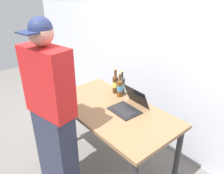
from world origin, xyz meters
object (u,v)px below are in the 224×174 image
(laptop, at_px, (129,105))
(beer_bottle_green, at_px, (115,83))
(beer_bottle_brown, at_px, (120,87))
(person_figure, at_px, (53,117))
(beer_bottle_dark, at_px, (122,85))

(laptop, bearing_deg, beer_bottle_green, 159.35)
(beer_bottle_green, bearing_deg, beer_bottle_brown, -13.79)
(laptop, xyz_separation_m, person_figure, (-0.21, -0.75, 0.07))
(beer_bottle_brown, distance_m, person_figure, 0.87)
(laptop, xyz_separation_m, beer_bottle_brown, (-0.27, 0.12, 0.06))
(beer_bottle_green, relative_size, beer_bottle_brown, 1.05)
(laptop, bearing_deg, person_figure, -105.51)
(laptop, relative_size, beer_bottle_brown, 1.18)
(beer_bottle_brown, distance_m, beer_bottle_dark, 0.08)
(laptop, distance_m, beer_bottle_green, 0.41)
(beer_bottle_brown, bearing_deg, person_figure, -85.70)
(beer_bottle_green, bearing_deg, laptop, -20.65)
(beer_bottle_green, distance_m, person_figure, 0.91)
(beer_bottle_brown, relative_size, person_figure, 0.17)
(beer_bottle_brown, bearing_deg, beer_bottle_dark, 117.88)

